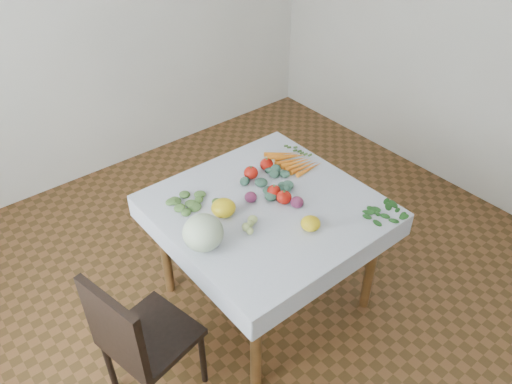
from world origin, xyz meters
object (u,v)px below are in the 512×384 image
table (267,219)px  chair (136,337)px  heirloom_back (224,208)px  cabbage (203,233)px  carrot_bunch (295,161)px

table → chair: chair is taller
table → heirloom_back: bearing=160.2°
chair → cabbage: size_ratio=4.31×
cabbage → carrot_bunch: 0.89m
chair → heirloom_back: bearing=17.4°
chair → cabbage: 0.58m
chair → cabbage: (0.46, 0.08, 0.35)m
cabbage → table: bearing=6.5°
table → cabbage: bearing=-173.5°
heirloom_back → carrot_bunch: heirloom_back is taller
table → heirloom_back: 0.29m
heirloom_back → carrot_bunch: (0.63, 0.12, -0.03)m
chair → heirloom_back: 0.78m
table → cabbage: size_ratio=4.94×
chair → heirloom_back: (0.68, 0.21, 0.30)m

